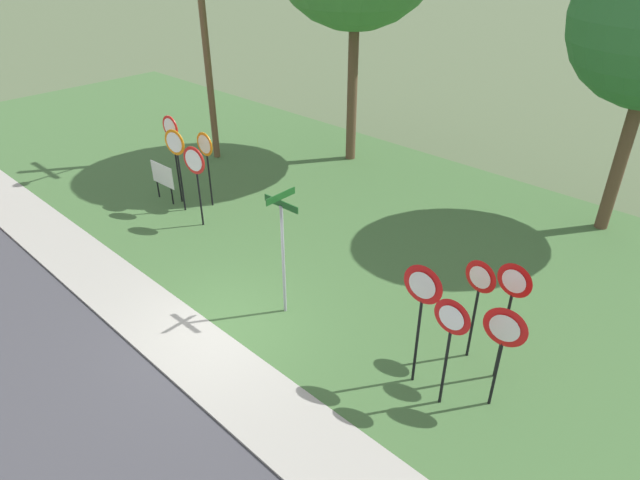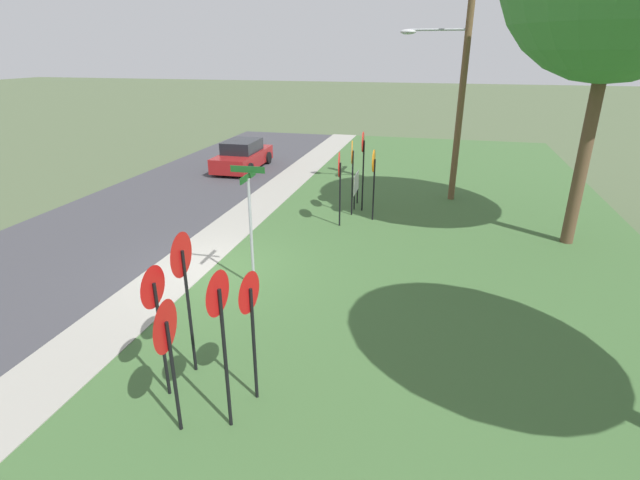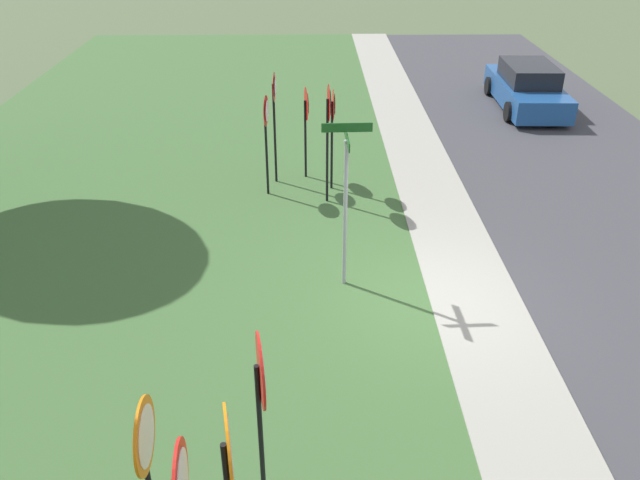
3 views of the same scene
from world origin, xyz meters
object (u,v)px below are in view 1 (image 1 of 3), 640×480
Objects in this scene: notice_board at (163,177)px; yield_sign_near_right at (421,298)px; yield_sign_near_left at (511,297)px; stop_sign_far_center at (173,141)px; yield_sign_center at (478,288)px; stop_sign_near_left at (176,152)px; stop_sign_far_left at (206,153)px; street_name_post at (283,244)px; yield_sign_far_left at (503,336)px; utility_pole at (200,31)px; stop_sign_near_right at (195,169)px; yield_sign_far_right at (450,330)px.

yield_sign_near_right is at bearing -7.83° from notice_board.
notice_board is (-11.47, -0.07, -1.12)m from yield_sign_near_left.
yield_sign_near_left is at bearing -4.87° from stop_sign_far_center.
yield_sign_center is (-0.70, 0.16, -0.24)m from yield_sign_near_left.
stop_sign_near_left is 1.47m from notice_board.
stop_sign_near_left is 0.99× the size of yield_sign_near_left.
yield_sign_near_right is at bearing -101.32° from yield_sign_center.
stop_sign_far_left is 5.99m from street_name_post.
yield_sign_far_left reaches higher than notice_board.
stop_sign_near_left is at bearing -1.32° from notice_board.
yield_sign_near_right is 13.23m from utility_pole.
stop_sign_far_center is at bearing 31.66° from notice_board.
stop_sign_near_left is at bearing 169.54° from yield_sign_near_right.
street_name_post is at bearing -179.51° from yield_sign_far_left.
notice_board is at bearing 169.72° from stop_sign_near_left.
stop_sign_near_right is 0.82× the size of street_name_post.
yield_sign_center is 10.81m from notice_board.
street_name_post reaches higher than yield_sign_near_left.
stop_sign_near_right reaches higher than yield_sign_center.
utility_pole is at bearing 156.60° from yield_sign_far_left.
street_name_post reaches higher than yield_sign_center.
stop_sign_near_left is 9.77m from yield_sign_center.
stop_sign_near_right is 9.28m from yield_sign_near_left.
stop_sign_near_right reaches higher than yield_sign_far_left.
utility_pole is (-2.28, 3.00, 2.53)m from stop_sign_far_center.
yield_sign_far_right is at bearing -146.28° from yield_sign_far_left.
yield_sign_center is at bearing 99.39° from yield_sign_far_right.
utility_pole is at bearing 169.01° from yield_sign_near_left.
yield_sign_far_right is 1.02× the size of yield_sign_center.
stop_sign_near_right is at bearing -18.41° from stop_sign_far_center.
yield_sign_far_left is 1.77× the size of notice_board.
stop_sign_far_center reaches higher than yield_sign_far_right.
stop_sign_far_left is 9.45m from yield_sign_center.
yield_sign_far_right is (-0.42, -1.32, -0.20)m from yield_sign_near_left.
yield_sign_far_right is at bearing -8.07° from notice_board.
yield_sign_far_left is 0.74× the size of street_name_post.
yield_sign_near_right reaches higher than yield_sign_far_right.
stop_sign_far_left is 0.85× the size of stop_sign_far_center.
utility_pole is 5.31m from notice_board.
yield_sign_center is (-0.28, 1.47, -0.05)m from yield_sign_far_right.
yield_sign_far_left is 0.96× the size of yield_sign_center.
notice_board is (-6.95, 1.30, -0.95)m from street_name_post.
street_name_post reaches higher than yield_sign_far_left.
yield_sign_far_right is 11.16m from notice_board.
stop_sign_near_left reaches higher than notice_board.
stop_sign_far_left is 1.01× the size of yield_sign_far_right.
utility_pole reaches higher than stop_sign_far_left.
yield_sign_near_left reaches higher than yield_sign_center.
stop_sign_far_left is 4.94m from utility_pole.
yield_sign_center is at bearing -6.58° from stop_sign_near_right.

